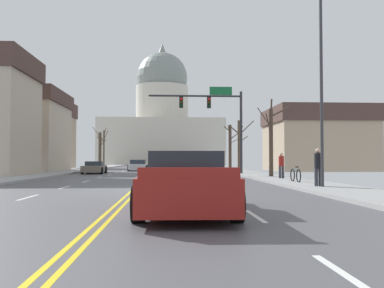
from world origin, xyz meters
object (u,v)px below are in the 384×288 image
(sedan_oncoming_00, at_px, (94,168))
(pedestrian_01, at_px, (281,164))
(street_lamp_right, at_px, (316,70))
(bicycle_parked, at_px, (296,175))
(sedan_near_02, at_px, (172,177))
(signal_gantry, at_px, (216,112))
(sedan_oncoming_01, at_px, (138,166))
(pedestrian_00, at_px, (318,165))
(sedan_near_00, at_px, (176,169))
(sedan_near_01, at_px, (176,172))
(pickup_truck_near_03, at_px, (186,184))

(sedan_oncoming_00, bearing_deg, pedestrian_01, -43.40)
(street_lamp_right, bearing_deg, bicycle_parked, 86.35)
(sedan_near_02, relative_size, sedan_oncoming_00, 0.96)
(signal_gantry, distance_m, sedan_oncoming_01, 15.39)
(signal_gantry, bearing_deg, sedan_oncoming_00, 158.80)
(signal_gantry, xyz_separation_m, sedan_oncoming_00, (-10.80, 4.19, -4.80))
(sedan_near_02, xyz_separation_m, pedestrian_00, (6.54, 0.52, 0.49))
(signal_gantry, bearing_deg, pedestrian_00, -80.75)
(signal_gantry, xyz_separation_m, street_lamp_right, (2.53, -16.97, -0.04))
(sedan_near_00, xyz_separation_m, sedan_oncoming_00, (-7.39, 7.28, -0.07))
(sedan_near_00, bearing_deg, sedan_near_02, -91.74)
(sedan_near_01, bearing_deg, sedan_near_00, 88.95)
(sedan_near_02, xyz_separation_m, bicycle_parked, (6.63, 4.13, -0.10))
(sedan_near_01, xyz_separation_m, pedestrian_01, (6.65, 0.81, 0.48))
(street_lamp_right, bearing_deg, sedan_near_01, 130.15)
(sedan_oncoming_01, bearing_deg, signal_gantry, -59.61)
(pickup_truck_near_03, relative_size, sedan_oncoming_01, 1.29)
(pedestrian_01, xyz_separation_m, bicycle_parked, (-0.33, -4.00, -0.54))
(street_lamp_right, distance_m, sedan_near_02, 7.92)
(sedan_oncoming_01, bearing_deg, pedestrian_00, -70.92)
(sedan_near_00, relative_size, pedestrian_01, 2.74)
(street_lamp_right, relative_size, pedestrian_01, 5.50)
(signal_gantry, height_order, sedan_near_02, signal_gantry)
(pedestrian_01, bearing_deg, sedan_oncoming_01, 115.97)
(pickup_truck_near_03, distance_m, pedestrian_00, 9.87)
(sedan_oncoming_00, bearing_deg, signal_gantry, -21.20)
(street_lamp_right, xyz_separation_m, sedan_near_01, (-6.07, 7.19, -4.74))
(sedan_near_00, xyz_separation_m, pedestrian_00, (6.12, -13.50, 0.48))
(pickup_truck_near_03, height_order, pedestrian_01, pedestrian_01)
(bicycle_parked, bearing_deg, sedan_near_01, 153.22)
(signal_gantry, xyz_separation_m, sedan_oncoming_01, (-7.40, 12.63, -4.75))
(sedan_oncoming_00, relative_size, bicycle_parked, 2.66)
(street_lamp_right, height_order, sedan_near_02, street_lamp_right)
(pickup_truck_near_03, xyz_separation_m, bicycle_parked, (6.34, 11.24, -0.23))
(pedestrian_01, height_order, bicycle_parked, pedestrian_01)
(pedestrian_01, bearing_deg, sedan_oncoming_00, 136.60)
(sedan_oncoming_00, bearing_deg, pickup_truck_near_03, -75.69)
(sedan_oncoming_01, bearing_deg, sedan_near_02, -83.17)
(sedan_near_01, height_order, pickup_truck_near_03, pickup_truck_near_03)
(sedan_near_02, distance_m, sedan_oncoming_01, 29.94)
(street_lamp_right, relative_size, pedestrian_00, 5.24)
(pedestrian_00, xyz_separation_m, pedestrian_01, (0.41, 7.62, -0.05))
(signal_gantry, bearing_deg, sedan_near_02, -102.67)
(pedestrian_00, bearing_deg, sedan_near_01, 132.51)
(sedan_oncoming_01, xyz_separation_m, pedestrian_01, (10.52, -21.59, 0.45))
(street_lamp_right, distance_m, sedan_near_00, 15.81)
(signal_gantry, relative_size, bicycle_parked, 4.47)
(sedan_near_00, distance_m, sedan_near_02, 14.02)
(street_lamp_right, relative_size, sedan_near_02, 1.96)
(bicycle_parked, bearing_deg, pedestrian_01, 85.26)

